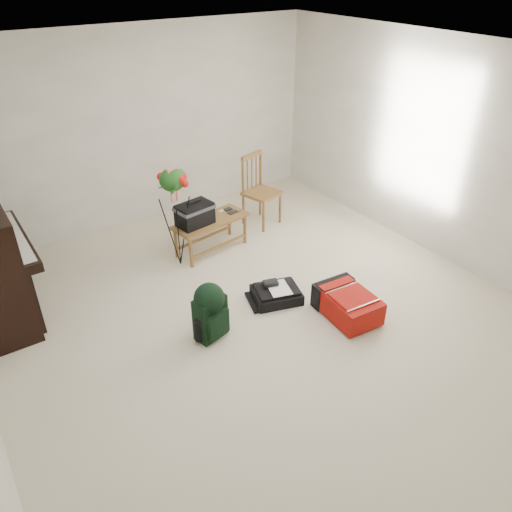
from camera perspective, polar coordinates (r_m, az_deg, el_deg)
floor at (r=5.16m, az=0.49°, el=-6.88°), size 5.00×5.50×0.01m
ceiling at (r=4.10m, az=0.66°, el=21.64°), size 5.00×5.50×0.01m
wall_back at (r=6.78m, az=-13.16°, el=14.00°), size 5.00×0.04×2.50m
wall_right at (r=6.15m, az=20.49°, el=11.06°), size 0.04×5.50×2.50m
bench at (r=5.99m, az=-6.54°, el=4.63°), size 0.99×0.52×0.72m
dining_chair at (r=6.71m, az=0.51°, el=7.46°), size 0.51×0.51×0.96m
red_suitcase at (r=5.19m, az=10.06°, el=-5.16°), size 0.49×0.68×0.28m
black_duffel at (r=5.35m, az=2.33°, el=-4.32°), size 0.58×0.52×0.21m
green_backpack at (r=4.73m, az=-5.27°, el=-6.05°), size 0.34×0.31×0.60m
flower_stand at (r=5.74m, az=-9.08°, el=4.32°), size 0.45×0.45×1.26m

